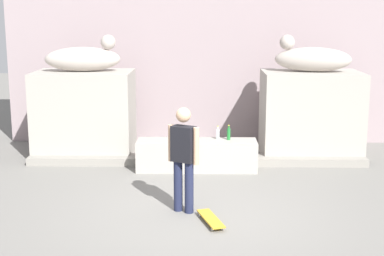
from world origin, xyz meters
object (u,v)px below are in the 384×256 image
at_px(statue_reclining_left, 84,58).
at_px(bottle_clear, 218,134).
at_px(statue_reclining_right, 311,58).
at_px(skater, 183,155).
at_px(bottle_green, 229,134).
at_px(skateboard, 211,219).

relative_size(statue_reclining_left, bottle_clear, 6.03).
xyz_separation_m(statue_reclining_right, bottle_clear, (-1.99, -0.99, -1.42)).
height_order(skater, bottle_clear, skater).
height_order(statue_reclining_left, skater, statue_reclining_left).
relative_size(skater, bottle_clear, 6.15).
distance_m(statue_reclining_left, bottle_green, 3.51).
relative_size(bottle_clear, bottle_green, 0.91).
distance_m(statue_reclining_right, bottle_clear, 2.64).
height_order(statue_reclining_left, bottle_clear, statue_reclining_left).
bearing_deg(statue_reclining_left, skateboard, -61.23).
distance_m(statue_reclining_left, skateboard, 5.23).
relative_size(statue_reclining_right, bottle_green, 5.61).
bearing_deg(bottle_green, skateboard, -97.67).
height_order(statue_reclining_right, bottle_green, statue_reclining_right).
distance_m(statue_reclining_right, skater, 4.55).
distance_m(skateboard, bottle_clear, 3.10).
height_order(statue_reclining_right, bottle_clear, statue_reclining_right).
relative_size(statue_reclining_right, bottle_clear, 6.17).
bearing_deg(skateboard, skater, -156.14).
relative_size(skateboard, bottle_clear, 3.03).
bearing_deg(statue_reclining_right, skateboard, 72.24).
bearing_deg(statue_reclining_left, statue_reclining_right, -4.48).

